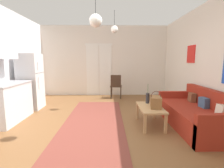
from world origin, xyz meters
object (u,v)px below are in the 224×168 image
Objects in this scene: couch at (197,115)px; accent_chair at (116,85)px; refrigerator at (31,82)px; coffee_table at (150,109)px; handbag at (156,102)px; pendant_lamp_far at (114,29)px; bamboo_vase at (148,98)px; pendant_lamp_near at (96,21)px.

accent_chair is (-1.62, 2.71, 0.24)m from couch.
accent_chair is (2.54, 1.29, -0.30)m from refrigerator.
accent_chair is at bearing 103.74° from coffee_table.
pendant_lamp_far reaches higher than handbag.
bamboo_vase is at bearing 88.98° from coffee_table.
handbag is 2.36m from pendant_lamp_far.
pendant_lamp_near is (-1.21, -0.44, 1.54)m from handbag.
pendant_lamp_near is (-2.10, -0.43, 1.82)m from couch.
refrigerator reaches higher than accent_chair.
handbag is 2.01m from pendant_lamp_near.
refrigerator is 2.86m from accent_chair.
refrigerator is at bearing 157.31° from coffee_table.
pendant_lamp_far reaches higher than couch.
accent_chair is 1.09× the size of pendant_lamp_near.
handbag is at bearing 179.59° from couch.
couch is 2.44× the size of pendant_lamp_near.
pendant_lamp_far is (-0.75, 0.98, 1.73)m from bamboo_vase.
accent_chair is at bearing 105.58° from bamboo_vase.
accent_chair is 1.44× the size of pendant_lamp_far.
couch is 2.81m from pendant_lamp_near.
pendant_lamp_far is (-0.84, 1.36, 1.73)m from handbag.
couch is at bearing 11.65° from pendant_lamp_near.
refrigerator is at bearing 162.14° from bamboo_vase.
bamboo_vase is 2.08m from pendant_lamp_near.
coffee_table is at bearing 109.79° from accent_chair.
refrigerator is (-3.18, 1.33, 0.44)m from coffee_table.
pendant_lamp_near is at bearing 87.39° from accent_chair.
bamboo_vase is at bearing 36.20° from pendant_lamp_near.
handbag is 0.23× the size of refrigerator.
refrigerator is at bearing 33.00° from accent_chair.
pendant_lamp_far is (2.43, -0.05, 1.47)m from refrigerator.
accent_chair is at bearing 105.16° from handbag.
accent_chair reaches higher than couch.
pendant_lamp_near reaches higher than handbag.
accent_chair reaches higher than handbag.
handbag is at bearing -23.31° from refrigerator.
coffee_table is 1.49× the size of pendant_lamp_far.
couch is at bearing -5.04° from coffee_table.
refrigerator is 1.81× the size of accent_chair.
bamboo_vase is at bearing 111.63° from accent_chair.
bamboo_vase is 2.41m from accent_chair.
pendant_lamp_near reaches higher than couch.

